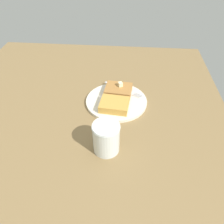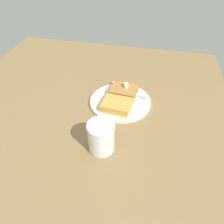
% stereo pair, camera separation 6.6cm
% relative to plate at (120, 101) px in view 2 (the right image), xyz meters
% --- Properties ---
extents(table_surface, '(0.98, 0.98, 0.02)m').
position_rel_plate_xyz_m(table_surface, '(0.03, -0.12, -0.02)').
color(table_surface, olive).
rests_on(table_surface, ground).
extents(plate, '(0.21, 0.21, 0.01)m').
position_rel_plate_xyz_m(plate, '(0.00, 0.00, 0.00)').
color(plate, silver).
rests_on(plate, table_surface).
extents(toast_slice_left, '(0.09, 0.10, 0.02)m').
position_rel_plate_xyz_m(toast_slice_left, '(-0.04, 0.00, 0.02)').
color(toast_slice_left, '#A67037').
rests_on(toast_slice_left, plate).
extents(toast_slice_middle, '(0.09, 0.10, 0.02)m').
position_rel_plate_xyz_m(toast_slice_middle, '(0.04, -0.00, 0.02)').
color(toast_slice_middle, gold).
rests_on(toast_slice_middle, plate).
extents(butter_pat_primary, '(0.02, 0.02, 0.02)m').
position_rel_plate_xyz_m(butter_pat_primary, '(-0.05, 0.01, 0.04)').
color(butter_pat_primary, beige).
rests_on(butter_pat_primary, toast_slice_left).
extents(fork, '(0.10, 0.14, 0.00)m').
position_rel_plate_xyz_m(fork, '(-0.06, 0.03, 0.01)').
color(fork, silver).
rests_on(fork, plate).
extents(syrup_jar, '(0.07, 0.07, 0.09)m').
position_rel_plate_xyz_m(syrup_jar, '(0.21, -0.01, 0.04)').
color(syrup_jar, '#542910').
rests_on(syrup_jar, table_surface).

